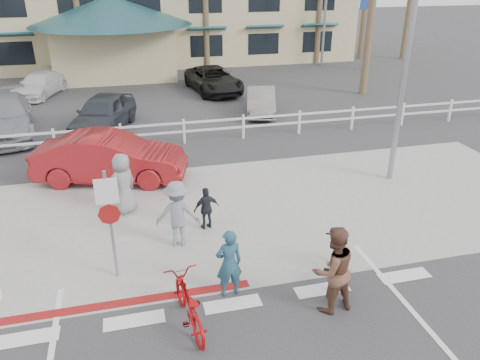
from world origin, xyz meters
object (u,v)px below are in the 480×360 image
object	(u,v)px
sign_post	(110,220)
bike_red	(188,304)
bike_black	(336,261)
car_white_sedan	(110,158)

from	to	relation	value
sign_post	bike_red	size ratio (longest dim) A/B	1.52
sign_post	bike_red	bearing A→B (deg)	-55.60
bike_black	car_white_sedan	world-z (taller)	car_white_sedan
bike_red	car_white_sedan	bearing A→B (deg)	-86.64
bike_black	sign_post	bearing A→B (deg)	8.14
bike_black	car_white_sedan	size ratio (longest dim) A/B	0.37
car_white_sedan	sign_post	bearing A→B (deg)	-163.81
sign_post	bike_black	distance (m)	4.95
sign_post	car_white_sedan	distance (m)	5.45
sign_post	car_white_sedan	bearing A→B (deg)	90.77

